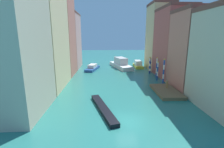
{
  "coord_description": "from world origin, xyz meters",
  "views": [
    {
      "loc": [
        -2.58,
        -17.45,
        9.79
      ],
      "look_at": [
        -0.98,
        18.32,
        1.5
      ],
      "focal_mm": 26.32,
      "sensor_mm": 36.0,
      "label": 1
    }
  ],
  "objects_px": {
    "mooring_pole_3": "(150,65)",
    "motorboat_0": "(93,68)",
    "motorboat_1": "(138,65)",
    "waterfront_dock": "(166,91)",
    "mooring_pole_1": "(158,71)",
    "mooring_pole_2": "(157,68)",
    "mooring_pole_4": "(150,65)",
    "gondola_black": "(103,108)",
    "vaporetto_white": "(121,64)",
    "mooring_pole_0": "(164,71)",
    "person_on_dock": "(167,84)"
  },
  "relations": [
    {
      "from": "mooring_pole_3",
      "to": "motorboat_0",
      "type": "relative_size",
      "value": 0.54
    },
    {
      "from": "mooring_pole_3",
      "to": "motorboat_1",
      "type": "bearing_deg",
      "value": 97.27
    },
    {
      "from": "motorboat_1",
      "to": "waterfront_dock",
      "type": "bearing_deg",
      "value": -89.69
    },
    {
      "from": "mooring_pole_1",
      "to": "mooring_pole_2",
      "type": "bearing_deg",
      "value": 79.0
    },
    {
      "from": "motorboat_0",
      "to": "motorboat_1",
      "type": "relative_size",
      "value": 1.13
    },
    {
      "from": "mooring_pole_4",
      "to": "waterfront_dock",
      "type": "bearing_deg",
      "value": -94.9
    },
    {
      "from": "mooring_pole_3",
      "to": "motorboat_1",
      "type": "xyz_separation_m",
      "value": [
        -1.19,
        9.36,
        -1.43
      ]
    },
    {
      "from": "mooring_pole_4",
      "to": "gondola_black",
      "type": "height_order",
      "value": "mooring_pole_4"
    },
    {
      "from": "mooring_pole_1",
      "to": "motorboat_1",
      "type": "bearing_deg",
      "value": 94.07
    },
    {
      "from": "mooring_pole_1",
      "to": "vaporetto_white",
      "type": "bearing_deg",
      "value": 113.56
    },
    {
      "from": "mooring_pole_0",
      "to": "gondola_black",
      "type": "xyz_separation_m",
      "value": [
        -12.58,
        -12.49,
        -2.43
      ]
    },
    {
      "from": "person_on_dock",
      "to": "mooring_pole_4",
      "type": "height_order",
      "value": "mooring_pole_4"
    },
    {
      "from": "mooring_pole_4",
      "to": "vaporetto_white",
      "type": "relative_size",
      "value": 0.31
    },
    {
      "from": "mooring_pole_2",
      "to": "vaporetto_white",
      "type": "relative_size",
      "value": 0.37
    },
    {
      "from": "person_on_dock",
      "to": "motorboat_1",
      "type": "xyz_separation_m",
      "value": [
        -0.64,
        23.4,
        -0.35
      ]
    },
    {
      "from": "person_on_dock",
      "to": "vaporetto_white",
      "type": "xyz_separation_m",
      "value": [
        -6.3,
        22.83,
        -0.03
      ]
    },
    {
      "from": "mooring_pole_2",
      "to": "gondola_black",
      "type": "relative_size",
      "value": 0.52
    },
    {
      "from": "mooring_pole_4",
      "to": "gondola_black",
      "type": "distance_m",
      "value": 25.56
    },
    {
      "from": "mooring_pole_0",
      "to": "motorboat_0",
      "type": "xyz_separation_m",
      "value": [
        -15.95,
        14.95,
        -2.06
      ]
    },
    {
      "from": "mooring_pole_1",
      "to": "mooring_pole_3",
      "type": "relative_size",
      "value": 0.97
    },
    {
      "from": "mooring_pole_0",
      "to": "gondola_black",
      "type": "height_order",
      "value": "mooring_pole_0"
    },
    {
      "from": "vaporetto_white",
      "to": "gondola_black",
      "type": "height_order",
      "value": "vaporetto_white"
    },
    {
      "from": "mooring_pole_2",
      "to": "motorboat_0",
      "type": "distance_m",
      "value": 19.04
    },
    {
      "from": "person_on_dock",
      "to": "motorboat_1",
      "type": "height_order",
      "value": "motorboat_1"
    },
    {
      "from": "mooring_pole_1",
      "to": "gondola_black",
      "type": "distance_m",
      "value": 19.4
    },
    {
      "from": "mooring_pole_4",
      "to": "vaporetto_white",
      "type": "height_order",
      "value": "mooring_pole_4"
    },
    {
      "from": "mooring_pole_1",
      "to": "mooring_pole_2",
      "type": "relative_size",
      "value": 0.87
    },
    {
      "from": "mooring_pole_3",
      "to": "waterfront_dock",
      "type": "bearing_deg",
      "value": -93.98
    },
    {
      "from": "mooring_pole_2",
      "to": "mooring_pole_3",
      "type": "distance_m",
      "value": 4.72
    },
    {
      "from": "waterfront_dock",
      "to": "gondola_black",
      "type": "distance_m",
      "value": 12.95
    },
    {
      "from": "person_on_dock",
      "to": "waterfront_dock",
      "type": "bearing_deg",
      "value": -113.41
    },
    {
      "from": "mooring_pole_1",
      "to": "mooring_pole_2",
      "type": "height_order",
      "value": "mooring_pole_2"
    },
    {
      "from": "person_on_dock",
      "to": "mooring_pole_1",
      "type": "height_order",
      "value": "mooring_pole_1"
    },
    {
      "from": "person_on_dock",
      "to": "gondola_black",
      "type": "height_order",
      "value": "person_on_dock"
    },
    {
      "from": "person_on_dock",
      "to": "mooring_pole_1",
      "type": "distance_m",
      "value": 7.3
    },
    {
      "from": "mooring_pole_0",
      "to": "motorboat_1",
      "type": "distance_m",
      "value": 18.88
    },
    {
      "from": "mooring_pole_0",
      "to": "mooring_pole_4",
      "type": "height_order",
      "value": "mooring_pole_0"
    },
    {
      "from": "vaporetto_white",
      "to": "gondola_black",
      "type": "relative_size",
      "value": 1.4
    },
    {
      "from": "mooring_pole_3",
      "to": "mooring_pole_4",
      "type": "xyz_separation_m",
      "value": [
        0.28,
        0.39,
        -0.17
      ]
    },
    {
      "from": "mooring_pole_4",
      "to": "mooring_pole_0",
      "type": "bearing_deg",
      "value": -89.24
    },
    {
      "from": "gondola_black",
      "to": "motorboat_0",
      "type": "distance_m",
      "value": 27.65
    },
    {
      "from": "mooring_pole_2",
      "to": "motorboat_0",
      "type": "bearing_deg",
      "value": 147.12
    },
    {
      "from": "vaporetto_white",
      "to": "motorboat_1",
      "type": "relative_size",
      "value": 1.82
    },
    {
      "from": "waterfront_dock",
      "to": "mooring_pole_1",
      "type": "distance_m",
      "value": 8.66
    },
    {
      "from": "mooring_pole_3",
      "to": "vaporetto_white",
      "type": "height_order",
      "value": "mooring_pole_3"
    },
    {
      "from": "mooring_pole_2",
      "to": "mooring_pole_0",
      "type": "bearing_deg",
      "value": -89.59
    },
    {
      "from": "mooring_pole_2",
      "to": "gondola_black",
      "type": "xyz_separation_m",
      "value": [
        -12.55,
        -17.15,
        -2.26
      ]
    },
    {
      "from": "vaporetto_white",
      "to": "mooring_pole_3",
      "type": "bearing_deg",
      "value": -52.05
    },
    {
      "from": "mooring_pole_2",
      "to": "motorboat_1",
      "type": "height_order",
      "value": "mooring_pole_2"
    },
    {
      "from": "vaporetto_white",
      "to": "gondola_black",
      "type": "distance_m",
      "value": 31.11
    }
  ]
}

